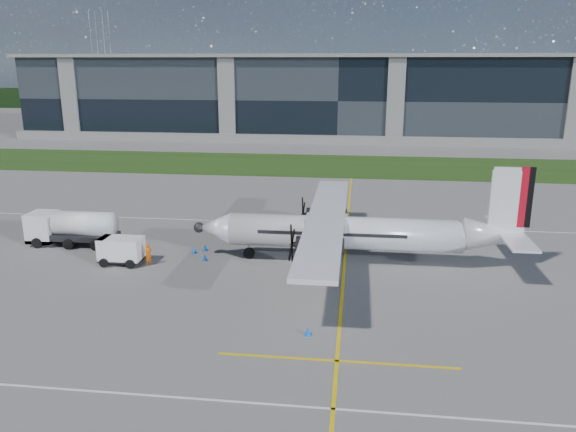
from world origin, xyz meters
TOP-DOWN VIEW (x-y plane):
  - ground at (0.00, 40.00)m, footprint 400.00×400.00m
  - grass_strip at (0.00, 48.00)m, footprint 400.00×18.00m
  - terminal_building at (0.00, 80.00)m, footprint 120.00×20.00m
  - tree_line at (0.00, 140.00)m, footprint 400.00×6.00m
  - pylon_west at (-80.00, 150.00)m, footprint 9.00×4.60m
  - yellow_taxiway_centerline at (3.00, 10.00)m, footprint 0.20×70.00m
  - turboprop_aircraft at (3.80, 8.20)m, footprint 23.83×24.71m
  - fuel_tanker_truck at (-19.33, 9.63)m, footprint 7.47×2.43m
  - baggage_tug at (-13.18, 5.99)m, footprint 3.27×1.96m
  - ground_crew_person at (-11.10, 5.89)m, footprint 0.80×0.92m
  - safety_cone_nose_stbd at (-7.93, 9.56)m, footprint 0.36×0.36m
  - safety_cone_fwd at (-8.60, 8.87)m, footprint 0.36×0.36m
  - safety_cone_portwing at (1.34, -3.44)m, footprint 0.36×0.36m
  - safety_cone_stbdwing at (1.38, 21.32)m, footprint 0.36×0.36m
  - safety_cone_nose_port at (-7.34, 7.34)m, footprint 0.36×0.36m

SIDE VIEW (x-z plane):
  - ground at x=0.00m, z-range 0.00..0.00m
  - yellow_taxiway_centerline at x=3.00m, z-range 0.00..0.01m
  - grass_strip at x=0.00m, z-range 0.00..0.04m
  - safety_cone_nose_stbd at x=-7.93m, z-range 0.00..0.50m
  - safety_cone_fwd at x=-8.60m, z-range 0.00..0.50m
  - safety_cone_portwing at x=1.34m, z-range 0.00..0.50m
  - safety_cone_stbdwing at x=1.38m, z-range 0.00..0.50m
  - safety_cone_nose_port at x=-7.34m, z-range 0.00..0.50m
  - ground_crew_person at x=-11.10m, z-range 0.00..1.89m
  - baggage_tug at x=-13.18m, z-range 0.00..1.96m
  - fuel_tanker_truck at x=-19.33m, z-range 0.00..2.80m
  - tree_line at x=0.00m, z-range 0.00..6.00m
  - turboprop_aircraft at x=3.80m, z-range 0.00..7.41m
  - terminal_building at x=0.00m, z-range 0.00..15.00m
  - pylon_west at x=-80.00m, z-range 0.00..30.00m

